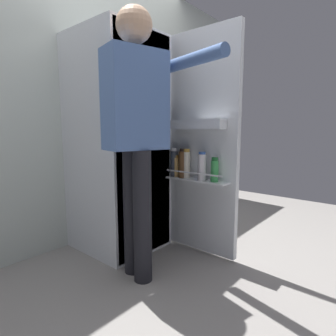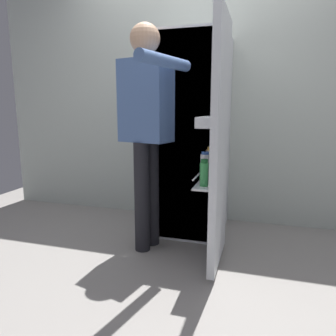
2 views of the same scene
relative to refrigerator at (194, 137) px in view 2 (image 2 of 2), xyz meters
The scene contains 4 objects.
ground_plane 1.02m from the refrigerator, 92.72° to the right, with size 5.33×5.33×0.00m, color gray.
kitchen_wall 0.58m from the refrigerator, 93.31° to the left, with size 4.40×0.10×2.52m, color beige.
refrigerator is the anchor object (origin of this frame).
person 0.55m from the refrigerator, 121.06° to the right, with size 0.56×0.77×1.74m.
Camera 2 is at (0.60, -2.22, 1.12)m, focal length 33.85 mm.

